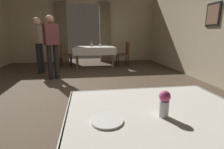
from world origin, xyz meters
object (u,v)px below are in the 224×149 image
Objects in this scene: flower_vase_mid at (92,44)px; glass_mid_b at (100,45)px; plate_near_b at (107,121)px; person_waiter_by_doorway at (39,41)px; flower_vase_near at (164,103)px; person_diner_standing_aside at (51,42)px; dining_table_mid at (94,49)px; chair_mid_right at (125,53)px; dining_table_near at (157,123)px; chair_mid_left at (63,53)px.

flower_vase_mid reaches higher than glass_mid_b.
person_waiter_by_doorway reaches higher than plate_near_b.
person_diner_standing_aside is at bearing 109.15° from flower_vase_near.
chair_mid_right reaches higher than dining_table_mid.
glass_mid_b is 2.40m from person_diner_standing_aside.
dining_table_near is at bearing -88.40° from dining_table_mid.
dining_table_mid is 9.35× the size of flower_vase_near.
chair_mid_left reaches higher than dining_table_near.
person_diner_standing_aside reaches higher than dining_table_mid.
person_diner_standing_aside reaches higher than flower_vase_near.
dining_table_near is at bearing 16.52° from plate_near_b.
plate_near_b is at bearing -90.98° from flower_vase_mid.
flower_vase_mid reaches higher than dining_table_near.
dining_table_near is 4.15m from person_diner_standing_aside.
flower_vase_mid reaches higher than chair_mid_left.
person_diner_standing_aside is at bearing 104.43° from plate_near_b.
dining_table_near is at bearing -76.92° from chair_mid_left.
chair_mid_left is 0.54× the size of person_waiter_by_doorway.
chair_mid_left is at bearing 178.25° from dining_table_mid.
person_waiter_by_doorway is (-1.56, 4.80, 0.27)m from plate_near_b.
person_diner_standing_aside is (-1.03, 4.00, 0.27)m from plate_near_b.
chair_mid_left is 1.44m from glass_mid_b.
dining_table_mid is 0.91× the size of person_waiter_by_doorway.
flower_vase_near is 1.50× the size of glass_mid_b.
flower_vase_mid is at bearing -6.59° from chair_mid_left.
chair_mid_right is at bearing 79.88° from flower_vase_near.
person_waiter_by_doorway is (-1.66, -0.89, 0.16)m from flower_vase_mid.
flower_vase_near is 5.87m from glass_mid_b.
chair_mid_left reaches higher than dining_table_mid.
glass_mid_b is (0.24, 0.10, 0.14)m from dining_table_mid.
flower_vase_near is at bearing -88.45° from dining_table_mid.
flower_vase_near is at bearing 2.50° from plate_near_b.
chair_mid_right reaches higher than glass_mid_b.
person_diner_standing_aside is at bearing -123.63° from flower_vase_mid.
flower_vase_near is at bearing -77.14° from chair_mid_left.
dining_table_near is 5.60m from flower_vase_mid.
flower_vase_mid reaches higher than flower_vase_near.
person_waiter_by_doorway reaches higher than chair_mid_right.
dining_table_mid is at bearing 175.50° from chair_mid_right.
flower_vase_mid is 0.39m from glass_mid_b.
chair_mid_left is at bearing 103.08° from dining_table_near.
flower_vase_mid is (-0.26, 5.68, 0.02)m from flower_vase_near.
dining_table_near is at bearing -100.25° from chair_mid_right.
flower_vase_mid is at bearing -138.86° from dining_table_mid.
chair_mid_right is at bearing -4.50° from dining_table_mid.
dining_table_near is 5.09m from person_waiter_by_doorway.
plate_near_b is 0.92× the size of flower_vase_mid.
flower_vase_near is at bearing -70.85° from person_diner_standing_aside.
dining_table_mid is 1.18m from chair_mid_right.
dining_table_near is 5.78m from glass_mid_b.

